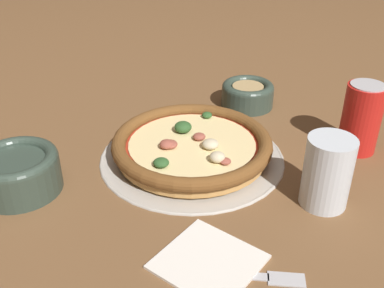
{
  "coord_description": "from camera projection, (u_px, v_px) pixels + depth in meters",
  "views": [
    {
      "loc": [
        -0.25,
        -0.61,
        0.41
      ],
      "look_at": [
        0.0,
        0.0,
        0.03
      ],
      "focal_mm": 42.0,
      "sensor_mm": 36.0,
      "label": 1
    }
  ],
  "objects": [
    {
      "name": "ground_plane",
      "position": [
        192.0,
        157.0,
        0.78
      ],
      "size": [
        3.0,
        3.0,
        0.0
      ],
      "primitive_type": "plane",
      "color": "brown"
    },
    {
      "name": "pizza",
      "position": [
        192.0,
        145.0,
        0.76
      ],
      "size": [
        0.27,
        0.27,
        0.04
      ],
      "color": "tan",
      "rests_on": "pizza_tray"
    },
    {
      "name": "fork",
      "position": [
        242.0,
        275.0,
        0.54
      ],
      "size": [
        0.16,
        0.1,
        0.0
      ],
      "rotation": [
        0.0,
        0.0,
        5.79
      ],
      "color": "#B7B7BC",
      "rests_on": "ground_plane"
    },
    {
      "name": "bowl_near",
      "position": [
        248.0,
        94.0,
        0.94
      ],
      "size": [
        0.11,
        0.11,
        0.05
      ],
      "color": "#334238",
      "rests_on": "ground_plane"
    },
    {
      "name": "beverage_can",
      "position": [
        361.0,
        118.0,
        0.77
      ],
      "size": [
        0.07,
        0.07,
        0.12
      ],
      "color": "red",
      "rests_on": "ground_plane"
    },
    {
      "name": "napkin",
      "position": [
        208.0,
        261.0,
        0.56
      ],
      "size": [
        0.16,
        0.16,
        0.01
      ],
      "rotation": [
        0.0,
        0.0,
        0.53
      ],
      "color": "white",
      "rests_on": "ground_plane"
    },
    {
      "name": "drinking_cup",
      "position": [
        327.0,
        172.0,
        0.64
      ],
      "size": [
        0.07,
        0.07,
        0.11
      ],
      "color": "silver",
      "rests_on": "ground_plane"
    },
    {
      "name": "pizza_tray",
      "position": [
        192.0,
        156.0,
        0.78
      ],
      "size": [
        0.32,
        0.32,
        0.01
      ],
      "color": "#B7B2A8",
      "rests_on": "ground_plane"
    },
    {
      "name": "bowl_far",
      "position": [
        18.0,
        171.0,
        0.68
      ],
      "size": [
        0.13,
        0.13,
        0.06
      ],
      "color": "#334238",
      "rests_on": "ground_plane"
    }
  ]
}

